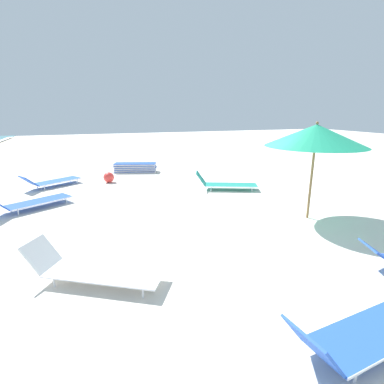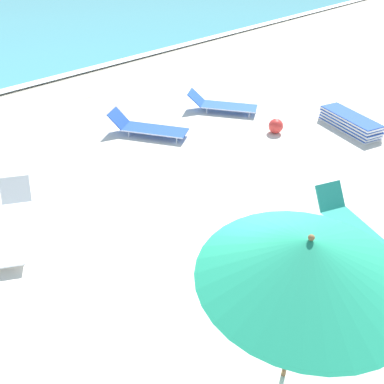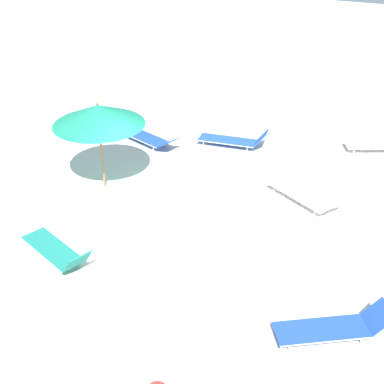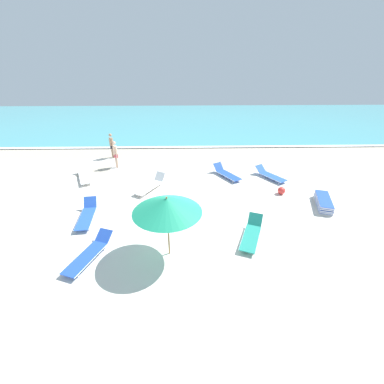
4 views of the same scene
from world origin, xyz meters
name	(u,v)px [view 3 (image 3 of 4)]	position (x,y,z in m)	size (l,w,h in m)	color
ground_plane	(151,224)	(0.00, 0.01, -0.08)	(60.00, 60.00, 0.16)	silver
beach_umbrella	(98,115)	(-1.06, -1.97, 2.08)	(2.40, 2.40, 2.42)	olive
sun_lounger_under_umbrella	(149,138)	(-3.95, -2.13, 0.21)	(1.34, 2.35, 0.50)	blue
sun_lounger_beside_umbrella	(307,197)	(-2.38, 3.33, 0.22)	(1.63, 2.21, 0.63)	white
sun_lounger_near_water_right	(383,144)	(-6.48, 4.72, 0.21)	(1.48, 2.31, 0.52)	white
sun_lounger_mid_beach_solo	(234,140)	(-4.89, 0.40, 0.22)	(0.85, 2.21, 0.62)	blue
sun_lounger_mid_beach_pair_a	(333,327)	(2.04, 4.85, 0.22)	(1.61, 2.11, 0.59)	blue
sun_lounger_mid_beach_pair_b	(57,251)	(2.19, -1.15, 0.22)	(1.35, 2.17, 0.63)	#1E8475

